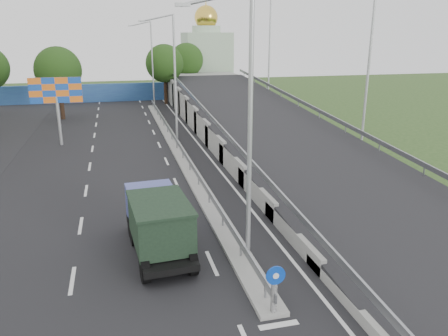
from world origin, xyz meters
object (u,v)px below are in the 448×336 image
object	(u,v)px
sign_bollard	(274,289)
lamp_post_near	(245,118)
lamp_post_far	(151,59)
church	(207,57)
dump_truck	(158,221)
billboard	(56,94)
lamp_post_mid	(173,73)

from	to	relation	value
sign_bollard	lamp_post_near	distance (m)	6.12
lamp_post_far	church	world-z (taller)	church
church	dump_truck	distance (m)	54.18
lamp_post_far	dump_truck	size ratio (longest dim) A/B	1.73
sign_bollard	billboard	xyz separation A→B (m)	(-9.00, 25.83, 3.15)
lamp_post_far	church	size ratio (longest dim) A/B	0.73
lamp_post_mid	dump_truck	size ratio (longest dim) A/B	1.73
billboard	church	bearing A→B (deg)	59.30
lamp_post_far	lamp_post_near	bearing A→B (deg)	-90.00
lamp_post_mid	billboard	xyz separation A→B (m)	(-9.11, 2.00, -1.62)
sign_bollard	lamp_post_near	size ratio (longest dim) A/B	0.17
lamp_post_near	lamp_post_far	xyz separation A→B (m)	(0.00, 40.00, 0.00)
lamp_post_mid	church	world-z (taller)	church
lamp_post_mid	church	distance (m)	35.41
church	lamp_post_near	bearing A→B (deg)	-100.38
lamp_post_mid	lamp_post_far	world-z (taller)	same
billboard	lamp_post_mid	bearing A→B (deg)	-12.38
church	dump_truck	world-z (taller)	church
lamp_post_near	sign_bollard	bearing A→B (deg)	-91.64
lamp_post_near	dump_truck	world-z (taller)	lamp_post_near
dump_truck	lamp_post_near	bearing A→B (deg)	-30.06
church	dump_truck	bearing A→B (deg)	-104.06
lamp_post_near	lamp_post_far	size ratio (longest dim) A/B	1.00
church	dump_truck	xyz separation A→B (m)	(-13.13, -52.42, -3.92)
sign_bollard	lamp_post_far	xyz separation A→B (m)	(0.11, 43.83, 4.77)
lamp_post_mid	lamp_post_far	xyz separation A→B (m)	(0.00, 20.00, 0.00)
sign_bollard	lamp_post_far	size ratio (longest dim) A/B	0.17
sign_bollard	church	size ratio (longest dim) A/B	0.12
church	billboard	bearing A→B (deg)	-120.70
lamp_post_far	billboard	distance (m)	20.24
sign_bollard	church	distance (m)	58.84
sign_bollard	lamp_post_mid	xyz separation A→B (m)	(0.11, 23.83, 4.77)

